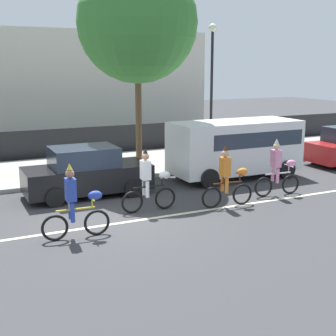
{
  "coord_description": "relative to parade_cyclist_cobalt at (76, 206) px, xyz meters",
  "views": [
    {
      "loc": [
        -4.06,
        -12.07,
        4.21
      ],
      "look_at": [
        2.27,
        1.2,
        1.0
      ],
      "focal_mm": 50.0,
      "sensor_mm": 36.0,
      "label": 1
    }
  ],
  "objects": [
    {
      "name": "parked_van_white",
      "position": [
        7.24,
        3.8,
        0.44
      ],
      "size": [
        5.0,
        2.22,
        2.18
      ],
      "color": "white",
      "rests_on": "ground"
    },
    {
      "name": "parked_car_black",
      "position": [
        1.32,
        3.73,
        -0.06
      ],
      "size": [
        4.1,
        1.92,
        1.64
      ],
      "color": "black",
      "rests_on": "ground"
    },
    {
      "name": "parade_cyclist_zebra",
      "position": [
        2.51,
        1.26,
        0.0
      ],
      "size": [
        1.72,
        0.5,
        1.92
      ],
      "color": "black",
      "rests_on": "ground"
    },
    {
      "name": "parade_cyclist_orange",
      "position": [
        4.85,
        0.65,
        0.0
      ],
      "size": [
        1.72,
        0.5,
        1.92
      ],
      "color": "black",
      "rests_on": "ground"
    },
    {
      "name": "sidewalk_curb",
      "position": [
        1.35,
        7.6,
        -0.77
      ],
      "size": [
        60.0,
        5.0,
        0.15
      ],
      "primitive_type": "cube",
      "color": "#9E9B93",
      "rests_on": "ground"
    },
    {
      "name": "parade_cyclist_pink",
      "position": [
        7.03,
        1.01,
        0.0
      ],
      "size": [
        1.72,
        0.5,
        1.92
      ],
      "color": "black",
      "rests_on": "ground"
    },
    {
      "name": "road_centre_line",
      "position": [
        1.35,
        0.6,
        -0.84
      ],
      "size": [
        36.0,
        0.14,
        0.01
      ],
      "primitive_type": "cube",
      "color": "beige",
      "rests_on": "ground"
    },
    {
      "name": "fence_line",
      "position": [
        1.35,
        10.5,
        -0.14
      ],
      "size": [
        40.0,
        0.08,
        1.4
      ],
      "primitive_type": "cube",
      "color": "black",
      "rests_on": "ground"
    },
    {
      "name": "ground_plane",
      "position": [
        1.35,
        1.1,
        -0.84
      ],
      "size": [
        80.0,
        80.0,
        0.0
      ],
      "primitive_type": "plane",
      "color": "#38383A"
    },
    {
      "name": "street_tree_far_corner",
      "position": [
        4.02,
        5.79,
        4.94
      ],
      "size": [
        4.48,
        4.48,
        7.88
      ],
      "color": "brown",
      "rests_on": "sidewalk_curb"
    },
    {
      "name": "parade_cyclist_cobalt",
      "position": [
        0.0,
        0.0,
        0.0
      ],
      "size": [
        1.72,
        0.5,
        1.92
      ],
      "color": "black",
      "rests_on": "ground"
    },
    {
      "name": "street_lamp_post",
      "position": [
        8.05,
        7.12,
        3.15
      ],
      "size": [
        0.36,
        0.36,
        5.86
      ],
      "color": "black",
      "rests_on": "sidewalk_curb"
    }
  ]
}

